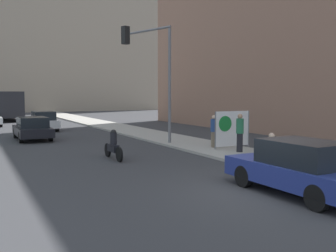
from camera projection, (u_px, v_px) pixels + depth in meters
name	position (u px, v px, depth m)	size (l,w,h in m)	color
ground_plane	(269.00, 192.00, 10.51)	(160.00, 160.00, 0.00)	#38383A
sidewalk_curb	(149.00, 134.00, 25.27)	(3.15, 90.00, 0.12)	#A8A399
building_backdrop_far	(3.00, 30.00, 61.78)	(52.00, 12.00, 26.99)	gray
seated_protester	(273.00, 148.00, 14.07)	(0.94, 0.77, 1.17)	#474C56
jogger_on_sidewalk	(240.00, 132.00, 17.05)	(0.34, 0.34, 1.75)	black
pedestrian_behind	(214.00, 131.00, 18.59)	(0.34, 0.34, 1.60)	#756651
protest_banner	(232.00, 129.00, 18.29)	(2.07, 0.06, 1.81)	slate
traffic_light_pole	(155.00, 65.00, 19.35)	(3.17, 2.94, 6.16)	slate
parked_car_curbside	(300.00, 168.00, 10.20)	(1.85, 4.26, 1.49)	navy
car_on_road_nearest	(32.00, 128.00, 22.80)	(1.86, 4.48, 1.39)	black
car_on_road_midblock	(43.00, 121.00, 28.70)	(1.74, 4.16, 1.47)	white
city_bus_on_road	(5.00, 103.00, 42.15)	(2.60, 12.43, 3.08)	#232328
motorcycle_on_road	(113.00, 146.00, 15.82)	(0.28, 2.04, 1.27)	black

